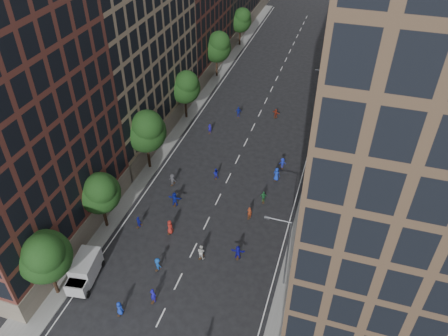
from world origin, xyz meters
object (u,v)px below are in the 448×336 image
streetlamp_far (327,95)px  skater_1 (153,296)px  streetlamp_near (285,250)px  skater_0 (120,308)px  cargo_van (84,271)px

streetlamp_far → skater_1: size_ratio=4.96×
streetlamp_near → skater_1: bearing=-153.1°
streetlamp_far → skater_0: bearing=-109.1°
streetlamp_near → skater_0: bearing=-150.0°
streetlamp_near → streetlamp_far: 33.00m
streetlamp_near → skater_1: streetlamp_near is taller
streetlamp_far → skater_0: streetlamp_far is taller
skater_1 → skater_0: bearing=50.4°
streetlamp_near → skater_1: 13.88m
cargo_van → skater_0: 6.04m
streetlamp_near → cargo_van: size_ratio=1.75×
streetlamp_far → cargo_van: bearing=-117.0°
streetlamp_far → skater_0: (-14.28, -41.26, -4.34)m
streetlamp_far → skater_1: (-11.78, -38.98, -4.25)m
streetlamp_near → cargo_van: streetlamp_near is taller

